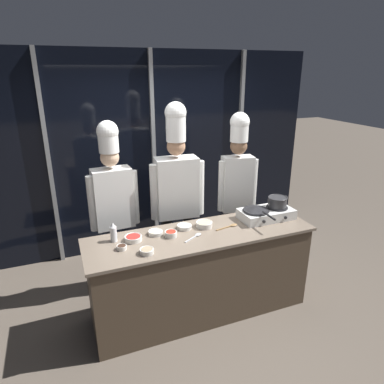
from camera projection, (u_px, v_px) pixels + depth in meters
ground_plane at (201, 310)px, 3.69m from camera, size 24.00×24.00×0.00m
window_wall_back at (153, 154)px, 4.72m from camera, size 4.72×0.09×2.70m
demo_counter at (201, 273)px, 3.54m from camera, size 2.29×0.66×0.92m
portable_stove at (266, 214)px, 3.70m from camera, size 0.58×0.32×0.12m
frying_pan at (256, 208)px, 3.62m from camera, size 0.28×0.49×0.05m
stock_pot at (277, 202)px, 3.71m from camera, size 0.23×0.21×0.11m
squeeze_bottle_clear at (113, 233)px, 3.20m from camera, size 0.06×0.06×0.19m
prep_bowl_mushrooms at (147, 251)px, 3.00m from camera, size 0.13×0.13×0.05m
prep_bowl_bell_pepper at (133, 238)px, 3.23m from camera, size 0.17×0.17×0.05m
prep_bowl_ginger at (204, 224)px, 3.51m from camera, size 0.17×0.17×0.06m
prep_bowl_noodles at (156, 232)px, 3.35m from camera, size 0.14×0.14×0.04m
prep_bowl_chili_flakes at (171, 234)px, 3.30m from camera, size 0.12×0.12×0.06m
prep_bowl_onion at (184, 226)px, 3.47m from camera, size 0.15×0.15×0.04m
prep_bowl_soy_glaze at (122, 247)px, 3.07m from camera, size 0.09×0.09×0.04m
serving_spoon_slotted at (231, 226)px, 3.52m from camera, size 0.27×0.08×0.02m
serving_spoon_solid at (196, 236)px, 3.31m from camera, size 0.22×0.15×0.02m
chef_head at (113, 196)px, 3.66m from camera, size 0.54×0.23×1.97m
chef_sous at (177, 186)px, 3.84m from camera, size 0.62×0.28×2.14m
chef_line at (237, 178)px, 4.07m from camera, size 0.48×0.25×2.00m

